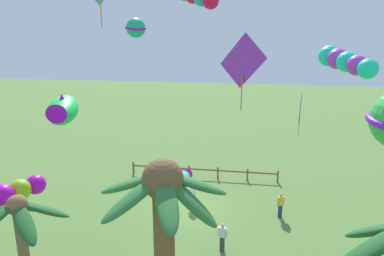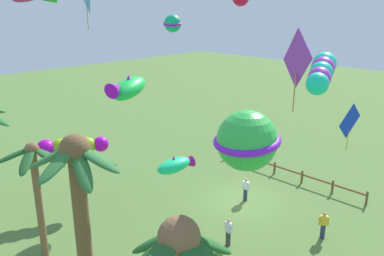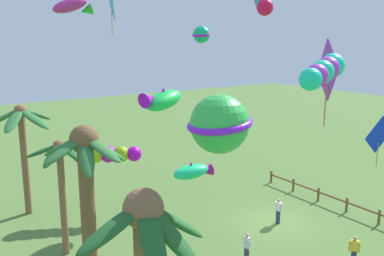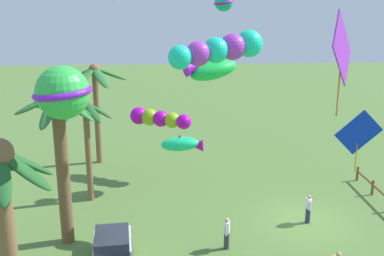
% 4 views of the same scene
% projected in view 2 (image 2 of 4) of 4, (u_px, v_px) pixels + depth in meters
% --- Properties ---
extents(ground_plane, '(120.00, 120.00, 0.00)m').
position_uv_depth(ground_plane, '(241.00, 200.00, 25.78)').
color(ground_plane, '#567A38').
extents(palm_tree_0, '(3.80, 3.61, 7.79)m').
position_uv_depth(palm_tree_0, '(79.00, 191.00, 14.93)').
color(palm_tree_0, brown).
rests_on(palm_tree_0, ground).
extents(palm_tree_2, '(3.04, 3.12, 6.16)m').
position_uv_depth(palm_tree_2, '(35.00, 173.00, 18.72)').
color(palm_tree_2, brown).
rests_on(palm_tree_2, ground).
extents(rail_fence, '(11.59, 0.12, 0.95)m').
position_uv_depth(rail_fence, '(288.00, 171.00, 28.88)').
color(rail_fence, brown).
rests_on(rail_fence, ground).
extents(spectator_0, '(0.53, 0.33, 1.59)m').
position_uv_depth(spectator_0, '(228.00, 232.00, 20.79)').
color(spectator_0, '#38383D').
rests_on(spectator_0, ground).
extents(spectator_1, '(0.47, 0.41, 1.59)m').
position_uv_depth(spectator_1, '(323.00, 225.00, 21.42)').
color(spectator_1, '#2D3351').
rests_on(spectator_1, ground).
extents(spectator_2, '(0.55, 0.26, 1.59)m').
position_uv_depth(spectator_2, '(246.00, 189.00, 25.53)').
color(spectator_2, '#2D3351').
rests_on(spectator_2, ground).
extents(kite_diamond_0, '(2.72, 1.84, 4.49)m').
position_uv_depth(kite_diamond_0, '(297.00, 60.00, 20.86)').
color(kite_diamond_0, purple).
extents(kite_fish_1, '(1.19, 2.20, 0.91)m').
position_uv_depth(kite_fish_1, '(176.00, 165.00, 19.49)').
color(kite_fish_1, '#18E481').
extents(kite_tube_2, '(2.48, 4.00, 1.16)m').
position_uv_depth(kite_tube_2, '(71.00, 147.00, 24.27)').
color(kite_tube_2, '#BA0BC3').
extents(kite_ball_4, '(2.04, 2.04, 1.69)m').
position_uv_depth(kite_ball_4, '(247.00, 141.00, 10.78)').
color(kite_ball_4, green).
extents(kite_tube_5, '(1.77, 3.13, 1.14)m').
position_uv_depth(kite_tube_5, '(322.00, 72.00, 14.10)').
color(kite_tube_5, '#16E3AE').
extents(kite_ball_6, '(1.38, 1.38, 0.91)m').
position_uv_depth(kite_ball_6, '(173.00, 23.00, 20.62)').
color(kite_ball_6, '#12B473').
extents(kite_fish_8, '(2.51, 3.75, 1.66)m').
position_uv_depth(kite_fish_8, '(127.00, 88.00, 24.32)').
color(kite_fish_8, '#19D847').
extents(kite_diamond_9, '(0.30, 1.69, 2.37)m').
position_uv_depth(kite_diamond_9, '(350.00, 122.00, 19.13)').
color(kite_diamond_9, '#0D30C5').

